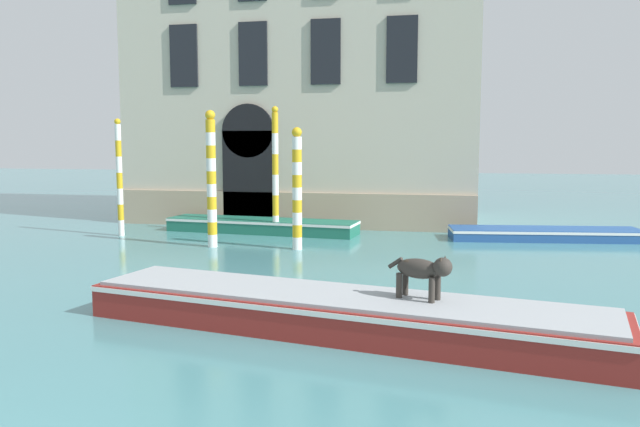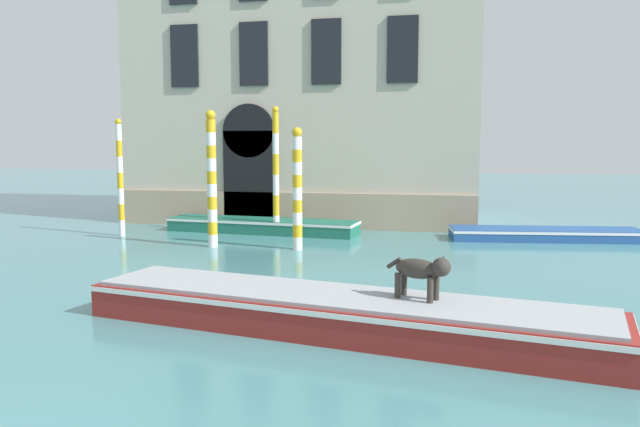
{
  "view_description": "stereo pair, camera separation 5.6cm",
  "coord_description": "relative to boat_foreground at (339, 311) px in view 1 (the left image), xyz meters",
  "views": [
    {
      "loc": [
        4.19,
        -2.75,
        2.98
      ],
      "look_at": [
        1.02,
        12.5,
        1.2
      ],
      "focal_mm": 35.0,
      "sensor_mm": 36.0,
      "label": 1
    },
    {
      "loc": [
        4.24,
        -2.74,
        2.98
      ],
      "look_at": [
        1.02,
        12.5,
        1.2
      ],
      "focal_mm": 35.0,
      "sensor_mm": 36.0,
      "label": 2
    }
  ],
  "objects": [
    {
      "name": "palazzo_left",
      "position": [
        -3.79,
        14.55,
        7.11
      ],
      "size": [
        12.76,
        6.13,
        14.91
      ],
      "color": "#BCB29E",
      "rests_on": "ground_plane"
    },
    {
      "name": "boat_foreground",
      "position": [
        0.0,
        0.0,
        0.0
      ],
      "size": [
        8.65,
        3.19,
        0.61
      ],
      "rotation": [
        0.0,
        0.0,
        -0.18
      ],
      "color": "maroon",
      "rests_on": "ground_plane"
    },
    {
      "name": "dog_on_deck",
      "position": [
        1.3,
        -0.08,
        0.74
      ],
      "size": [
        1.0,
        0.57,
        0.7
      ],
      "rotation": [
        0.0,
        0.0,
        -0.4
      ],
      "color": "#332D28",
      "rests_on": "boat_foreground"
    },
    {
      "name": "boat_moored_near_palazzo",
      "position": [
        -4.42,
        10.22,
        -0.08
      ],
      "size": [
        6.53,
        1.98,
        0.45
      ],
      "rotation": [
        0.0,
        0.0,
        -0.1
      ],
      "color": "#1E6651",
      "rests_on": "ground_plane"
    },
    {
      "name": "boat_moored_far",
      "position": [
        4.57,
        10.5,
        -0.13
      ],
      "size": [
        5.87,
        2.13,
        0.35
      ],
      "rotation": [
        0.0,
        0.0,
        0.13
      ],
      "color": "#234C8C",
      "rests_on": "ground_plane"
    },
    {
      "name": "mooring_pole_0",
      "position": [
        -8.61,
        8.6,
        1.56
      ],
      "size": [
        0.19,
        0.19,
        3.73
      ],
      "color": "white",
      "rests_on": "ground_plane"
    },
    {
      "name": "mooring_pole_1",
      "position": [
        -4.95,
        7.18,
        1.64
      ],
      "size": [
        0.28,
        0.28,
        3.88
      ],
      "color": "white",
      "rests_on": "ground_plane"
    },
    {
      "name": "mooring_pole_2",
      "position": [
        -3.76,
        9.63,
        1.75
      ],
      "size": [
        0.21,
        0.21,
        4.11
      ],
      "color": "white",
      "rests_on": "ground_plane"
    },
    {
      "name": "mooring_pole_3",
      "position": [
        -2.47,
        7.26,
        1.4
      ],
      "size": [
        0.28,
        0.28,
        3.4
      ],
      "color": "white",
      "rests_on": "ground_plane"
    }
  ]
}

